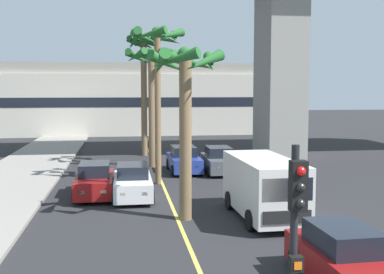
% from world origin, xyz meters
% --- Properties ---
extents(lane_stripe_center, '(0.14, 56.00, 0.01)m').
position_xyz_m(lane_stripe_center, '(0.00, 24.00, 0.00)').
color(lane_stripe_center, '#DBCC4C').
rests_on(lane_stripe_center, ground).
extents(pier_building_backdrop, '(32.92, 8.04, 7.82)m').
position_xyz_m(pier_building_backdrop, '(0.00, 55.17, 3.85)').
color(pier_building_backdrop, beige).
rests_on(pier_building_backdrop, ground).
extents(car_queue_front, '(1.84, 4.10, 1.56)m').
position_xyz_m(car_queue_front, '(-1.64, 21.89, 0.72)').
color(car_queue_front, white).
rests_on(car_queue_front, ground).
extents(car_queue_second, '(1.92, 4.15, 1.56)m').
position_xyz_m(car_queue_second, '(3.47, 10.93, 0.72)').
color(car_queue_second, maroon).
rests_on(car_queue_second, ground).
extents(car_queue_third, '(1.89, 4.13, 1.56)m').
position_xyz_m(car_queue_third, '(1.60, 28.57, 0.72)').
color(car_queue_third, navy).
rests_on(car_queue_third, ground).
extents(car_queue_fourth, '(1.89, 4.13, 1.56)m').
position_xyz_m(car_queue_fourth, '(3.66, 27.98, 0.72)').
color(car_queue_fourth, '#4C5156').
rests_on(car_queue_fourth, ground).
extents(car_queue_fifth, '(1.85, 4.11, 1.56)m').
position_xyz_m(car_queue_fifth, '(-3.39, 22.55, 0.72)').
color(car_queue_fifth, maroon).
rests_on(car_queue_fifth, ground).
extents(delivery_van, '(2.25, 5.29, 2.36)m').
position_xyz_m(delivery_van, '(3.34, 17.63, 1.29)').
color(delivery_van, silver).
rests_on(delivery_van, ground).
extents(traffic_light_median_near, '(0.24, 0.37, 4.20)m').
position_xyz_m(traffic_light_median_near, '(0.51, 6.58, 2.71)').
color(traffic_light_median_near, black).
rests_on(traffic_light_median_near, ground).
extents(palm_tree_near_median, '(2.66, 2.69, 9.04)m').
position_xyz_m(palm_tree_near_median, '(-0.44, 36.17, 6.97)').
color(palm_tree_near_median, brown).
rests_on(palm_tree_near_median, ground).
extents(palm_tree_mid_median, '(2.85, 2.93, 8.25)m').
position_xyz_m(palm_tree_mid_median, '(-0.20, 25.06, 6.74)').
color(palm_tree_mid_median, brown).
rests_on(palm_tree_mid_median, ground).
extents(palm_tree_far_median, '(3.47, 3.47, 7.65)m').
position_xyz_m(palm_tree_far_median, '(-0.18, 30.78, 6.28)').
color(palm_tree_far_median, brown).
rests_on(palm_tree_far_median, ground).
extents(palm_tree_farthest_median, '(2.95, 3.04, 6.62)m').
position_xyz_m(palm_tree_farthest_median, '(0.30, 17.86, 4.96)').
color(palm_tree_farthest_median, brown).
rests_on(palm_tree_farthest_median, ground).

